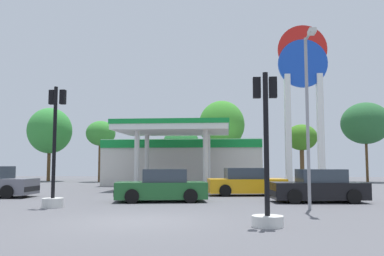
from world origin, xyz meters
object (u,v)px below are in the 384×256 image
Objects in this scene: station_pole_sign at (303,86)px; corner_streetlamp at (308,103)px; car_0 at (162,187)px; tree_5 at (365,123)px; traffic_signal_2 at (54,170)px; tree_2 at (181,143)px; tree_3 at (222,125)px; car_3 at (318,187)px; traffic_signal_0 at (267,177)px; tree_0 at (50,131)px; tree_4 at (302,138)px; tree_1 at (101,134)px; car_2 at (246,183)px.

station_pole_sign is 14.17m from corner_streetlamp.
tree_5 is at bearing 53.93° from car_0.
traffic_signal_2 is at bearing -128.48° from tree_5.
tree_3 is at bearing 12.91° from tree_2.
traffic_signal_0 reaches higher than car_3.
car_0 is at bearing -54.96° from tree_0.
traffic_signal_0 is 34.32m from tree_0.
traffic_signal_2 is (-10.62, -3.18, 0.79)m from car_3.
tree_0 is (-18.96, 28.37, 3.75)m from traffic_signal_0.
tree_4 is at bearing 64.47° from car_0.
tree_2 is at bearing 135.42° from station_pole_sign.
station_pole_sign is 2.14× the size of tree_4.
traffic_signal_0 is 27.97m from tree_2.
tree_5 reaches higher than traffic_signal_0.
tree_1 is 1.10× the size of tree_4.
car_0 is at bearing -126.07° from tree_5.
tree_5 is at bearing 3.53° from tree_3.
station_pole_sign is 14.97m from car_0.
station_pole_sign is at bearing 56.70° from car_2.
traffic_signal_0 is at bearing -64.01° from tree_1.
corner_streetlamp is (2.03, -7.00, 3.24)m from car_2.
tree_0 is at bearing 130.73° from corner_streetlamp.
corner_streetlamp is (-0.96, -3.24, 3.25)m from car_3.
tree_0 reaches higher than traffic_signal_2.
car_2 is 7.97m from corner_streetlamp.
tree_3 is at bearing 93.38° from traffic_signal_0.
tree_3 is at bearing 173.61° from tree_4.
tree_0 reaches higher than tree_2.
tree_4 is at bearing -2.31° from tree_0.
car_3 is 26.26m from tree_1.
tree_5 is (6.32, 1.67, 1.48)m from tree_4.
car_0 is at bearing -96.28° from tree_3.
car_2 is 17.61m from tree_4.
car_0 is 26.43m from tree_0.
car_2 is at bearing 128.50° from car_3.
car_3 is 20.51m from tree_4.
traffic_signal_0 is 8.78m from traffic_signal_2.
corner_streetlamp is at bearing -81.51° from tree_3.
car_2 reaches higher than car_3.
tree_0 is at bearing 155.33° from station_pole_sign.
tree_2 is at bearing -1.64° from tree_1.
tree_0 is at bearing 179.45° from tree_3.
tree_3 is 1.21× the size of corner_streetlamp.
tree_5 reaches higher than car_3.
station_pole_sign is 2.25× the size of tree_2.
tree_1 is (5.53, -0.82, -0.43)m from tree_0.
tree_5 reaches higher than tree_0.
corner_streetlamp is at bearing -73.86° from car_2.
car_3 is 0.89× the size of traffic_signal_2.
tree_4 is (11.23, 0.05, 0.44)m from tree_2.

